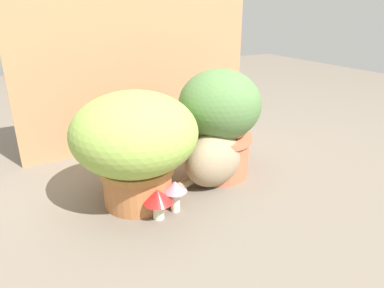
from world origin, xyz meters
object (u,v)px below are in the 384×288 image
leafy_planter (219,119)px  mushroom_ornament_pink (175,190)px  cat (217,155)px  mushroom_ornament_red (158,198)px  grass_planter (135,141)px

leafy_planter → mushroom_ornament_pink: bearing=-149.5°
cat → mushroom_ornament_pink: cat is taller
leafy_planter → mushroom_ornament_pink: leafy_planter is taller
leafy_planter → cat: bearing=-127.7°
mushroom_ornament_red → mushroom_ornament_pink: bearing=10.7°
leafy_planter → cat: size_ratio=1.15×
mushroom_ornament_pink → leafy_planter: bearing=30.5°
grass_planter → leafy_planter: bearing=7.2°
mushroom_ornament_red → leafy_planter: bearing=27.1°
grass_planter → mushroom_ornament_red: (0.02, -0.14, -0.16)m
cat → mushroom_ornament_red: size_ratio=3.55×
grass_planter → mushroom_ornament_red: bearing=-82.5°
grass_planter → cat: (0.33, -0.02, -0.12)m
mushroom_ornament_red → mushroom_ornament_pink: mushroom_ornament_pink is taller
mushroom_ornament_pink → mushroom_ornament_red: bearing=-169.3°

